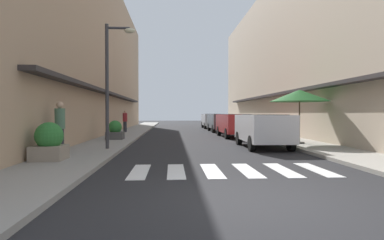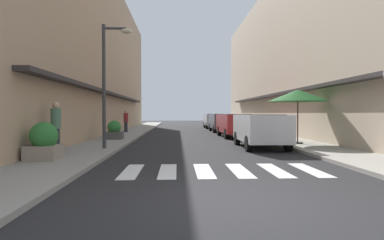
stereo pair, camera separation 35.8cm
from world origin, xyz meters
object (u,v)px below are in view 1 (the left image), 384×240
parked_car_distant (212,119)px  parked_car_near (263,127)px  pedestrian_walking_near (60,126)px  cafe_umbrella (300,96)px  planter_corner (49,142)px  parked_car_mid (235,123)px  street_lamp (112,72)px  planter_midblock (115,131)px  parked_car_far (221,121)px  pedestrian_walking_far (125,121)px

parked_car_distant → parked_car_near: bearing=-90.0°
parked_car_near → pedestrian_walking_near: 8.30m
cafe_umbrella → planter_corner: 10.89m
parked_car_mid → cafe_umbrella: 6.07m
parked_car_distant → street_lamp: bearing=-108.2°
parked_car_near → pedestrian_walking_near: size_ratio=2.31×
parked_car_near → parked_car_distant: size_ratio=0.99×
cafe_umbrella → planter_midblock: (-9.02, 2.97, -1.77)m
parked_car_mid → parked_car_distant: (-0.00, 12.15, -0.00)m
planter_midblock → pedestrian_walking_near: 6.49m
parked_car_far → planter_corner: size_ratio=3.94×
planter_corner → pedestrian_walking_near: bearing=95.3°
parked_car_mid → pedestrian_walking_near: bearing=-130.9°
parked_car_distant → cafe_umbrella: bearing=-83.8°
parked_car_mid → parked_car_far: size_ratio=1.00×
parked_car_near → planter_corner: 8.72m
pedestrian_walking_far → parked_car_far: bearing=-99.7°
parked_car_distant → pedestrian_walking_near: (-7.83, -21.19, 0.16)m
parked_car_far → cafe_umbrella: bearing=-80.6°
pedestrian_walking_far → planter_corner: bearing=154.5°
parked_car_mid → parked_car_far: same height
parked_car_mid → cafe_umbrella: cafe_umbrella is taller
parked_car_near → parked_car_mid: (0.00, 6.29, 0.00)m
parked_car_near → parked_car_far: (-0.00, 12.33, 0.00)m
parked_car_near → street_lamp: size_ratio=0.85×
street_lamp → pedestrian_walking_near: 3.10m
parked_car_near → cafe_umbrella: (1.93, 0.71, 1.42)m
planter_midblock → parked_car_distant: bearing=64.4°
parked_car_near → cafe_umbrella: cafe_umbrella is taller
cafe_umbrella → pedestrian_walking_near: (-9.76, -3.45, -1.26)m
street_lamp → cafe_umbrella: bearing=11.4°
planter_corner → planter_midblock: bearing=85.4°
parked_car_near → pedestrian_walking_near: (-7.83, -2.75, 0.16)m
parked_car_far → planter_midblock: bearing=-129.3°
cafe_umbrella → pedestrian_walking_far: bearing=134.5°
street_lamp → pedestrian_walking_far: bearing=95.7°
planter_corner → cafe_umbrella: bearing=26.3°
street_lamp → planter_corner: 4.20m
parked_car_distant → planter_corner: parked_car_distant is taller
pedestrian_walking_far → planter_midblock: bearing=158.9°
parked_car_distant → pedestrian_walking_near: bearing=-110.3°
parked_car_far → pedestrian_walking_near: size_ratio=2.48×
street_lamp → planter_corner: size_ratio=4.33×
street_lamp → pedestrian_walking_far: 11.56m
parked_car_mid → parked_car_far: bearing=90.0°
parked_car_distant → pedestrian_walking_near: 22.59m
pedestrian_walking_far → pedestrian_walking_near: bearing=153.9°
parked_car_far → cafe_umbrella: 11.87m
parked_car_far → planter_corner: 18.12m
street_lamp → pedestrian_walking_near: bearing=-129.2°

